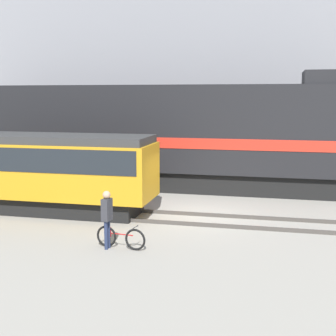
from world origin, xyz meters
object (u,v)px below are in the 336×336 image
(freight_locomotive, at_px, (143,135))
(bicycle, at_px, (121,238))
(person, at_px, (107,213))
(streetcar, at_px, (31,168))

(freight_locomotive, height_order, bicycle, freight_locomotive)
(person, bearing_deg, freight_locomotive, 99.68)
(streetcar, xyz_separation_m, bicycle, (5.01, -3.68, -1.44))
(freight_locomotive, bearing_deg, person, -80.32)
(streetcar, distance_m, person, 6.00)
(person, bearing_deg, streetcar, 140.70)
(bicycle, bearing_deg, person, -166.01)
(freight_locomotive, bearing_deg, bicycle, -77.95)
(bicycle, height_order, person, person)
(freight_locomotive, distance_m, bicycle, 10.04)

